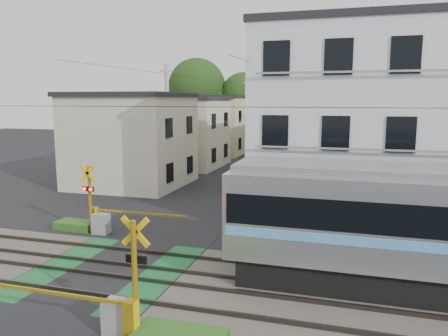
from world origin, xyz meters
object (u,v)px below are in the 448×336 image
(crossing_signal_far, at_px, (100,218))
(apartment_block, at_px, (366,124))
(pedestrian, at_px, (273,152))
(crossing_signal_near, at_px, (120,309))

(crossing_signal_far, xyz_separation_m, apartment_block, (11.09, 5.84, 3.94))
(crossing_signal_far, distance_m, pedestrian, 25.57)
(crossing_signal_far, bearing_deg, apartment_block, 27.78)
(crossing_signal_near, height_order, apartment_block, apartment_block)
(crossing_signal_far, distance_m, apartment_block, 13.14)
(apartment_block, bearing_deg, pedestrian, 112.17)
(crossing_signal_far, xyz_separation_m, pedestrian, (3.12, 25.38, 0.10))
(crossing_signal_far, bearing_deg, pedestrian, 82.99)
(crossing_signal_near, distance_m, apartment_block, 14.95)
(apartment_block, xyz_separation_m, pedestrian, (-7.96, 19.54, -3.85))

